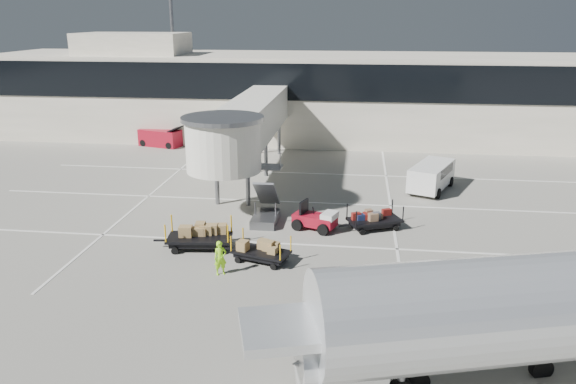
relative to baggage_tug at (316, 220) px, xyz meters
name	(u,v)px	position (x,y,z in m)	size (l,w,h in m)	color
ground	(277,259)	(-1.60, -4.35, -0.58)	(140.00, 140.00, 0.00)	#9A978A
lane_markings	(287,200)	(-2.26, 4.99, -0.57)	(40.00, 30.00, 0.02)	silver
terminal	(317,95)	(-1.95, 25.59, 3.53)	(64.00, 12.11, 15.20)	silver
jet_bridge	(245,126)	(-5.57, 7.92, 3.71)	(5.70, 20.40, 6.03)	silver
baggage_tug	(316,220)	(0.00, 0.00, 0.00)	(2.67, 2.21, 1.59)	maroon
suitcase_cart	(374,221)	(3.24, 0.42, -0.07)	(3.63, 2.53, 1.42)	black
box_cart_near	(262,252)	(-2.29, -4.76, -0.07)	(3.46, 2.12, 1.33)	black
box_cart_far	(198,238)	(-5.84, -3.59, 0.04)	(4.11, 1.98, 1.58)	black
ground_worker	(220,258)	(-3.95, -6.36, 0.25)	(0.60, 0.39, 1.65)	#86D716
minivan	(432,174)	(7.36, 8.60, 0.52)	(3.69, 5.22, 1.84)	silver
belt_loader	(161,138)	(-15.92, 19.43, 0.19)	(4.42, 2.64, 2.00)	maroon
aircraft	(550,308)	(8.55, -12.56, 1.96)	(17.54, 7.42, 4.48)	silver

